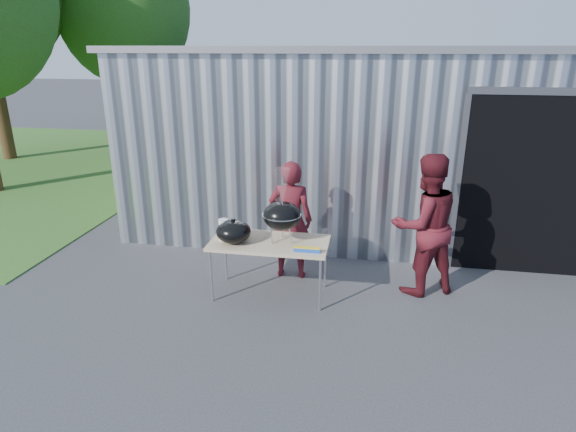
% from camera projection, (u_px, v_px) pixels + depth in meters
% --- Properties ---
extents(ground, '(80.00, 80.00, 0.00)m').
position_uv_depth(ground, '(293.00, 312.00, 5.93)').
color(ground, '#333336').
extents(building, '(8.20, 6.20, 3.10)m').
position_uv_depth(building, '(377.00, 129.00, 9.53)').
color(building, silver).
rests_on(building, ground).
extents(grass_patch, '(10.00, 12.00, 0.02)m').
position_uv_depth(grass_patch, '(1.00, 167.00, 12.97)').
color(grass_patch, '#2D591E').
rests_on(grass_patch, ground).
extents(tree_far, '(3.82, 3.82, 6.33)m').
position_uv_depth(tree_far, '(124.00, 9.00, 13.98)').
color(tree_far, '#442D19').
rests_on(tree_far, ground).
extents(folding_table, '(1.50, 0.75, 0.75)m').
position_uv_depth(folding_table, '(270.00, 244.00, 6.13)').
color(folding_table, tan).
rests_on(folding_table, ground).
extents(kettle_grill, '(0.49, 0.49, 0.95)m').
position_uv_depth(kettle_grill, '(282.00, 211.00, 5.98)').
color(kettle_grill, black).
rests_on(kettle_grill, folding_table).
extents(grill_lid, '(0.44, 0.44, 0.32)m').
position_uv_depth(grill_lid, '(234.00, 232.00, 6.05)').
color(grill_lid, black).
rests_on(grill_lid, folding_table).
extents(paper_towels, '(0.12, 0.12, 0.28)m').
position_uv_depth(paper_towels, '(224.00, 230.00, 6.12)').
color(paper_towels, white).
rests_on(paper_towels, folding_table).
extents(white_tub, '(0.20, 0.15, 0.10)m').
position_uv_depth(white_tub, '(232.00, 229.00, 6.38)').
color(white_tub, white).
rests_on(white_tub, folding_table).
extents(foil_box, '(0.32, 0.05, 0.06)m').
position_uv_depth(foil_box, '(307.00, 250.00, 5.79)').
color(foil_box, '#1C47B7').
rests_on(foil_box, folding_table).
extents(person_cook, '(0.61, 0.41, 1.67)m').
position_uv_depth(person_cook, '(291.00, 220.00, 6.61)').
color(person_cook, '#53141C').
rests_on(person_cook, ground).
extents(person_bystander, '(1.12, 1.02, 1.86)m').
position_uv_depth(person_bystander, '(425.00, 225.00, 6.15)').
color(person_bystander, '#53141C').
rests_on(person_bystander, ground).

